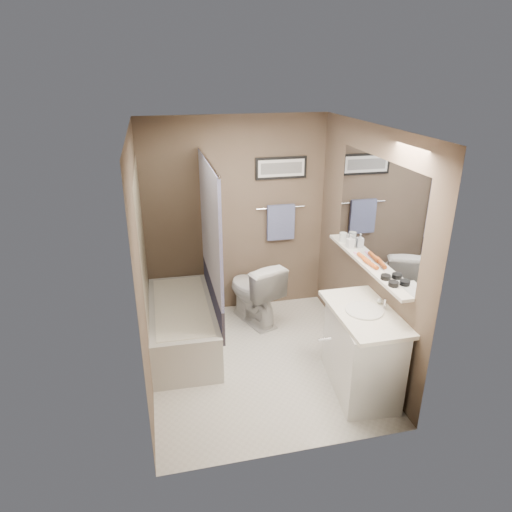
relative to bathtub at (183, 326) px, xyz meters
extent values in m
plane|color=silver|center=(0.75, -0.49, -0.25)|extent=(2.50, 2.50, 0.00)
cube|color=white|center=(0.75, -0.49, 2.13)|extent=(2.20, 2.50, 0.04)
cube|color=brown|center=(0.75, 0.74, 0.95)|extent=(2.20, 0.04, 2.40)
cube|color=brown|center=(0.75, -1.72, 0.95)|extent=(2.20, 0.04, 2.40)
cube|color=brown|center=(-0.33, -0.49, 0.95)|extent=(0.04, 2.50, 2.40)
cube|color=brown|center=(1.83, -0.49, 0.95)|extent=(0.04, 2.50, 2.40)
cube|color=tan|center=(-0.34, 0.01, 0.75)|extent=(0.02, 1.55, 2.00)
cylinder|color=silver|center=(0.35, 0.01, 1.80)|extent=(0.02, 1.55, 0.02)
cube|color=silver|center=(0.35, 0.01, 1.15)|extent=(0.03, 1.45, 1.28)
cube|color=#282A4B|center=(0.35, 0.01, 0.33)|extent=(0.03, 1.45, 0.36)
cube|color=silver|center=(1.84, -0.64, 1.37)|extent=(0.02, 1.60, 1.00)
cube|color=silver|center=(1.79, -0.64, 0.85)|extent=(0.12, 1.60, 0.03)
cylinder|color=silver|center=(1.30, 0.73, 1.05)|extent=(0.60, 0.02, 0.02)
cube|color=#838FBF|center=(1.30, 0.71, 0.87)|extent=(0.34, 0.05, 0.44)
cube|color=black|center=(1.30, 0.74, 1.53)|extent=(0.62, 0.02, 0.26)
cube|color=white|center=(1.30, 0.73, 1.53)|extent=(0.56, 0.00, 0.20)
cube|color=#595959|center=(1.30, 0.73, 1.53)|extent=(0.50, 0.00, 0.13)
cube|color=silver|center=(1.30, -1.73, 0.75)|extent=(0.80, 0.02, 2.00)
cylinder|color=silver|center=(0.97, -1.68, 0.75)|extent=(0.10, 0.02, 0.02)
cube|color=silver|center=(0.00, 0.00, 0.00)|extent=(0.73, 1.51, 0.50)
cube|color=white|center=(0.00, 0.00, 0.25)|extent=(0.56, 1.36, 0.02)
imported|color=silver|center=(0.88, 0.35, 0.15)|extent=(0.69, 0.89, 0.80)
cube|color=white|center=(1.60, -1.10, 0.15)|extent=(0.59, 0.95, 0.80)
cube|color=white|center=(1.59, -1.10, 0.57)|extent=(0.54, 0.96, 0.04)
cylinder|color=white|center=(1.58, -1.10, 0.60)|extent=(0.34, 0.34, 0.01)
cylinder|color=silver|center=(1.78, -1.10, 0.64)|extent=(0.02, 0.02, 0.10)
sphere|color=silver|center=(1.78, -1.00, 0.62)|extent=(0.05, 0.05, 0.05)
cylinder|color=black|center=(1.79, -1.18, 0.89)|extent=(0.09, 0.09, 0.04)
cylinder|color=black|center=(1.79, -1.04, 0.89)|extent=(0.09, 0.09, 0.04)
cylinder|color=#C2521B|center=(1.79, -0.74, 0.89)|extent=(0.07, 0.22, 0.04)
cylinder|color=#CC581C|center=(1.79, -0.59, 0.89)|extent=(0.05, 0.22, 0.04)
cube|color=pink|center=(1.79, -0.47, 0.87)|extent=(0.05, 0.16, 0.01)
cylinder|color=silver|center=(1.79, -0.07, 0.92)|extent=(0.08, 0.08, 0.10)
imported|color=#999999|center=(1.79, -0.26, 0.94)|extent=(0.07, 0.08, 0.15)
camera|label=1|loc=(-0.18, -4.39, 2.64)|focal=32.00mm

